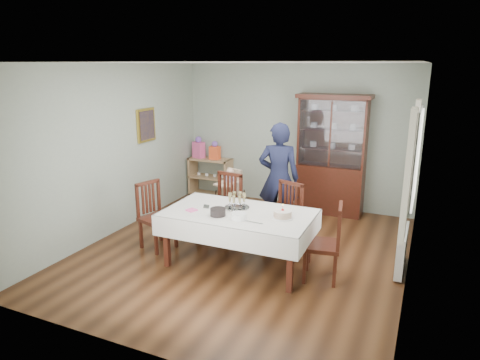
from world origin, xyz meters
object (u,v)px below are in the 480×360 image
Objects in this scene: sideboard at (211,177)px; chair_far_left at (224,220)px; high_chair at (230,200)px; chair_end_right at (322,257)px; birthday_cake at (283,214)px; champagne_tray at (237,204)px; china_cabinet at (331,153)px; gift_bag_orange at (215,151)px; woman at (279,178)px; chair_end_left at (157,229)px; chair_far_right at (283,230)px; dining_table at (239,238)px; gift_bag_pink at (199,148)px.

chair_far_left reaches higher than sideboard.
sideboard is 0.95× the size of high_chair.
birthday_cake is (-0.54, -0.03, 0.51)m from chair_end_right.
high_chair is 3.44× the size of birthday_cake.
champagne_tray reaches higher than high_chair.
china_cabinet is 2.39m from gift_bag_orange.
chair_far_left is at bearing -57.19° from sideboard.
woman is (0.67, 0.68, 0.59)m from chair_far_left.
china_cabinet reaches higher than chair_end_right.
chair_end_right is 2.91× the size of champagne_tray.
chair_end_left is 2.03m from birthday_cake.
sideboard is at bearing 130.48° from chair_far_left.
chair_end_right reaches higher than chair_end_left.
champagne_tray is at bearing -110.65° from chair_far_right.
dining_table is 5.80× the size of champagne_tray.
gift_bag_pink is (-2.72, 2.64, 0.19)m from birthday_cake.
gift_bag_orange is (-2.12, 1.92, 0.67)m from chair_far_right.
birthday_cake is at bearing 98.66° from woman.
chair_far_right is at bearing 107.25° from birthday_cake.
gift_bag_pink is at bearing 135.82° from birthday_cake.
china_cabinet is at bearing -126.67° from woman.
woman reaches higher than chair_far_left.
sideboard is 0.90× the size of chair_far_right.
chair_far_left is 1.12m from woman.
china_cabinet is at bearing -178.57° from chair_end_right.
sideboard is at bearing 170.47° from gift_bag_orange.
chair_end_left is at bearing -129.67° from chair_far_left.
champagne_tray is at bearing -103.38° from chair_end_right.
woman is 4.06× the size of gift_bag_pink.
sideboard is 2.96m from chair_far_right.
chair_end_left is 2.76m from gift_bag_orange.
chair_far_right is 2.66× the size of gift_bag_orange.
dining_table is at bearing -73.16° from chair_end_left.
china_cabinet is 2.16× the size of chair_end_right.
chair_far_right is at bearing 52.43° from champagne_tray.
dining_table is 1.16m from chair_end_right.
high_chair is at bearing -19.43° from woman.
chair_far_right is at bearing -141.83° from chair_end_right.
woman is 1.48m from birthday_cake.
dining_table is at bearing -103.71° from china_cabinet.
high_chair reaches higher than sideboard.
chair_end_left is 2.08m from woman.
gift_bag_pink is (-3.26, 2.62, 0.70)m from chair_end_right.
china_cabinet is at bearing -0.04° from gift_bag_orange.
high_chair is 2.13× the size of gift_bag_pink.
gift_bag_pink is (-1.52, 1.94, 0.69)m from chair_far_left.
birthday_cake is at bearing 2.17° from dining_table.
chair_end_right reaches higher than dining_table.
high_chair is at bearing -1.08° from chair_end_left.
china_cabinet is at bearing -0.03° from gift_bag_pink.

